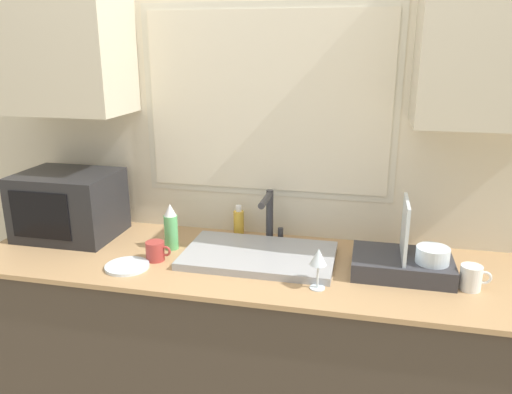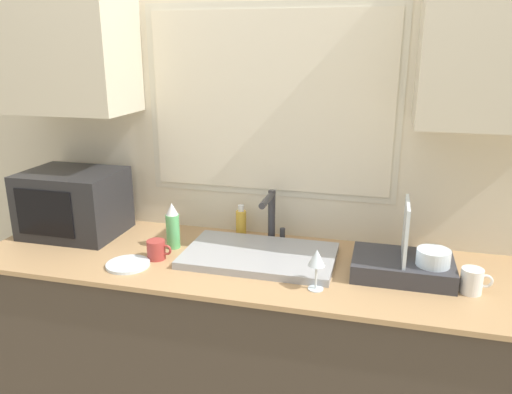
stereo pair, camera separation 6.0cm
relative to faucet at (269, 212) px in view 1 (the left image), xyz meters
name	(u,v)px [view 1 (the left image)]	position (x,y,z in m)	size (l,w,h in m)	color
countertop	(251,355)	(-0.04, -0.21, -0.58)	(2.25, 0.66, 0.89)	#42382D
wall_back	(267,125)	(-0.04, 0.10, 0.36)	(6.00, 0.38, 2.60)	beige
sink_basin	(259,255)	(0.00, -0.18, -0.13)	(0.61, 0.37, 0.03)	#9EA0A5
faucet	(269,212)	(0.00, 0.00, 0.00)	(0.08, 0.19, 0.23)	#333338
microwave	(69,205)	(-0.90, -0.11, 0.01)	(0.42, 0.33, 0.29)	#232326
dish_rack	(405,261)	(0.56, -0.20, -0.09)	(0.37, 0.25, 0.29)	#333338
spray_bottle	(171,227)	(-0.39, -0.16, -0.04)	(0.06, 0.06, 0.20)	#59B266
soap_bottle	(239,223)	(-0.15, 0.04, -0.08)	(0.05, 0.05, 0.15)	gold
mug_near_sink	(156,251)	(-0.41, -0.29, -0.10)	(0.10, 0.07, 0.08)	#A53833
wine_glass	(318,259)	(0.25, -0.39, -0.03)	(0.06, 0.06, 0.15)	silver
mug_by_rack	(471,278)	(0.78, -0.28, -0.09)	(0.11, 0.08, 0.09)	white
small_plate	(127,266)	(-0.49, -0.38, -0.13)	(0.17, 0.17, 0.01)	silver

